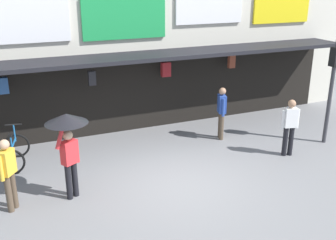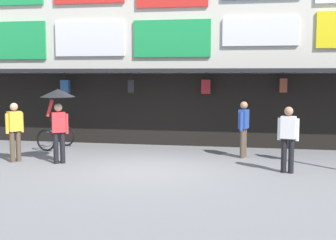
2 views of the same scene
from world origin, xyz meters
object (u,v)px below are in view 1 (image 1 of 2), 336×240
(pedestrian_in_blue, at_px, (290,125))
(pedestrian_with_umbrella, at_px, (67,132))
(pedestrian_in_red, at_px, (8,171))
(traffic_light_far, at_px, (333,75))
(bicycle_parked, at_px, (14,152))
(pedestrian_in_yellow, at_px, (222,110))

(pedestrian_in_blue, xyz_separation_m, pedestrian_with_umbrella, (-6.17, 0.05, 0.69))
(pedestrian_in_red, bearing_deg, pedestrian_in_blue, -0.32)
(traffic_light_far, height_order, pedestrian_with_umbrella, traffic_light_far)
(bicycle_parked, xyz_separation_m, pedestrian_in_blue, (7.32, -2.36, 0.55))
(bicycle_parked, bearing_deg, pedestrian_in_red, -94.31)
(bicycle_parked, distance_m, pedestrian_in_yellow, 6.23)
(bicycle_parked, relative_size, pedestrian_in_red, 0.76)
(traffic_light_far, bearing_deg, pedestrian_in_yellow, 151.72)
(traffic_light_far, height_order, pedestrian_in_yellow, traffic_light_far)
(pedestrian_in_yellow, bearing_deg, pedestrian_in_red, -163.97)
(pedestrian_in_red, height_order, pedestrian_with_umbrella, pedestrian_with_umbrella)
(pedestrian_in_yellow, relative_size, pedestrian_with_umbrella, 0.81)
(pedestrian_with_umbrella, bearing_deg, traffic_light_far, 2.12)
(pedestrian_with_umbrella, bearing_deg, pedestrian_in_yellow, 19.87)
(bicycle_parked, bearing_deg, traffic_light_far, -12.62)
(pedestrian_in_blue, relative_size, pedestrian_with_umbrella, 0.81)
(bicycle_parked, bearing_deg, pedestrian_in_blue, -17.88)
(bicycle_parked, xyz_separation_m, pedestrian_in_yellow, (6.18, -0.49, 0.55))
(pedestrian_with_umbrella, bearing_deg, pedestrian_in_blue, -0.46)
(bicycle_parked, distance_m, pedestrian_in_blue, 7.71)
(traffic_light_far, bearing_deg, pedestrian_in_red, -178.14)
(pedestrian_in_yellow, height_order, pedestrian_with_umbrella, pedestrian_with_umbrella)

